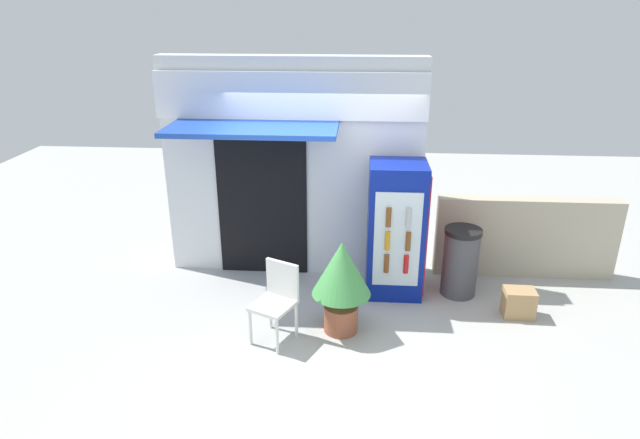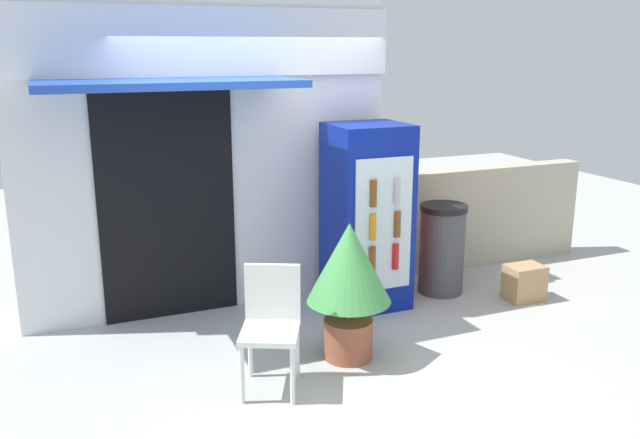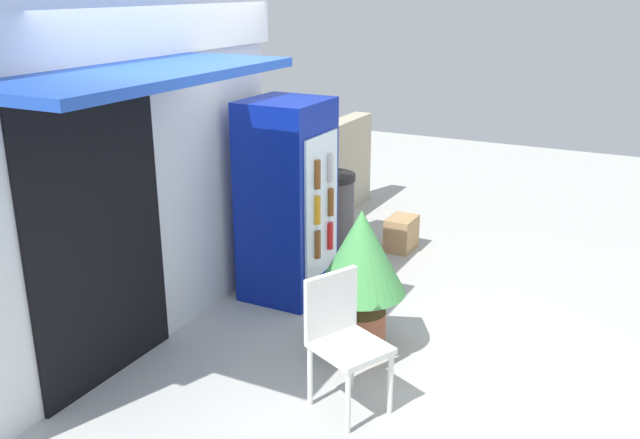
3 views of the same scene
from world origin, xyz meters
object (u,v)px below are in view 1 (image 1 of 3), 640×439
trash_bin (460,262)px  cardboard_box (519,303)px  potted_plant_near_shop (342,276)px  drink_cooler (396,230)px  plastic_chair (277,297)px

trash_bin → cardboard_box: trash_bin is taller
potted_plant_near_shop → drink_cooler: bearing=56.3°
cardboard_box → potted_plant_near_shop: bearing=-167.5°
potted_plant_near_shop → trash_bin: potted_plant_near_shop is taller
drink_cooler → trash_bin: size_ratio=1.92×
plastic_chair → potted_plant_near_shop: 0.75m
plastic_chair → potted_plant_near_shop: bearing=14.5°
plastic_chair → trash_bin: size_ratio=0.99×
cardboard_box → plastic_chair: bearing=-167.0°
plastic_chair → trash_bin: 2.48m
drink_cooler → plastic_chair: (-1.36, -1.16, -0.35)m
cardboard_box → trash_bin: bearing=141.6°
potted_plant_near_shop → trash_bin: size_ratio=1.23×
plastic_chair → potted_plant_near_shop: potted_plant_near_shop is taller
plastic_chair → cardboard_box: size_ratio=2.47×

